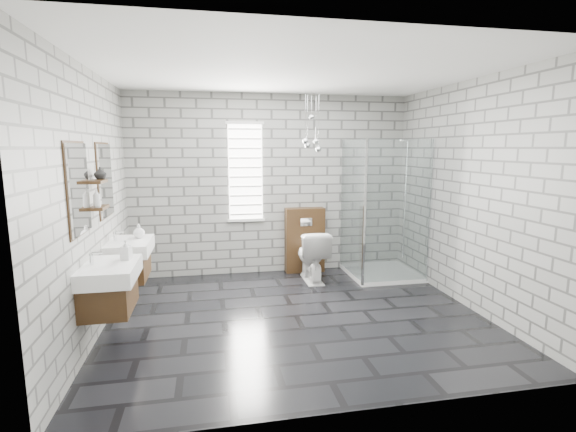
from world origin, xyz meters
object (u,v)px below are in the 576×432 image
object	(u,v)px
cistern_panel	(305,240)
shower_enclosure	(379,244)
vanity_left	(106,274)
toilet	(312,255)
vanity_right	(126,249)

from	to	relation	value
cistern_panel	shower_enclosure	distance (m)	1.13
vanity_left	shower_enclosure	bearing A→B (deg)	25.99
shower_enclosure	cistern_panel	bearing A→B (deg)	152.89
vanity_left	toilet	xyz separation A→B (m)	(2.40, 1.72, -0.39)
vanity_right	toilet	xyz separation A→B (m)	(2.40, 0.72, -0.39)
vanity_left	vanity_right	size ratio (longest dim) A/B	1.00
vanity_right	cistern_panel	size ratio (longest dim) A/B	1.57
vanity_left	vanity_right	bearing A→B (deg)	90.00
vanity_left	cistern_panel	bearing A→B (deg)	42.26
vanity_right	shower_enclosure	distance (m)	3.48
shower_enclosure	toilet	size ratio (longest dim) A/B	2.73
cistern_panel	shower_enclosure	bearing A→B (deg)	-27.11
vanity_right	shower_enclosure	world-z (taller)	shower_enclosure
vanity_right	cistern_panel	xyz separation A→B (m)	(2.40, 1.18, -0.26)
cistern_panel	toilet	xyz separation A→B (m)	(0.00, -0.45, -0.13)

